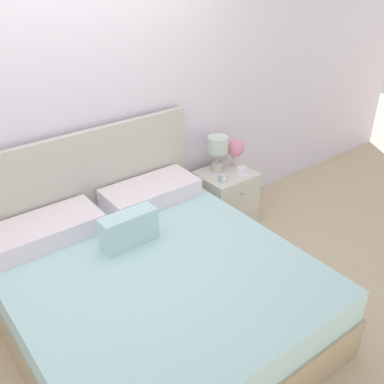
{
  "coord_description": "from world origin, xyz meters",
  "views": [
    {
      "loc": [
        -1.17,
        -2.87,
        2.34
      ],
      "look_at": [
        0.62,
        -0.53,
        0.67
      ],
      "focal_mm": 42.0,
      "sensor_mm": 36.0,
      "label": 1
    }
  ],
  "objects_px": {
    "nightstand": "(225,198)",
    "table_lamp": "(218,148)",
    "bed": "(151,289)",
    "teacup": "(242,171)",
    "alarm_clock": "(223,178)",
    "flower_vase": "(236,149)"
  },
  "relations": [
    {
      "from": "bed",
      "to": "nightstand",
      "type": "relative_size",
      "value": 3.76
    },
    {
      "from": "bed",
      "to": "nightstand",
      "type": "bearing_deg",
      "value": 28.16
    },
    {
      "from": "alarm_clock",
      "to": "flower_vase",
      "type": "bearing_deg",
      "value": 29.7
    },
    {
      "from": "bed",
      "to": "nightstand",
      "type": "distance_m",
      "value": 1.4
    },
    {
      "from": "nightstand",
      "to": "table_lamp",
      "type": "height_order",
      "value": "table_lamp"
    },
    {
      "from": "alarm_clock",
      "to": "teacup",
      "type": "bearing_deg",
      "value": 3.31
    },
    {
      "from": "bed",
      "to": "nightstand",
      "type": "height_order",
      "value": "bed"
    },
    {
      "from": "nightstand",
      "to": "flower_vase",
      "type": "height_order",
      "value": "flower_vase"
    },
    {
      "from": "flower_vase",
      "to": "alarm_clock",
      "type": "bearing_deg",
      "value": -150.3
    },
    {
      "from": "table_lamp",
      "to": "alarm_clock",
      "type": "xyz_separation_m",
      "value": [
        -0.1,
        -0.19,
        -0.19
      ]
    },
    {
      "from": "nightstand",
      "to": "alarm_clock",
      "type": "bearing_deg",
      "value": -142.27
    },
    {
      "from": "table_lamp",
      "to": "alarm_clock",
      "type": "relative_size",
      "value": 5.13
    },
    {
      "from": "table_lamp",
      "to": "teacup",
      "type": "height_order",
      "value": "table_lamp"
    },
    {
      "from": "table_lamp",
      "to": "teacup",
      "type": "relative_size",
      "value": 2.42
    },
    {
      "from": "bed",
      "to": "nightstand",
      "type": "xyz_separation_m",
      "value": [
        1.23,
        0.66,
        -0.04
      ]
    },
    {
      "from": "teacup",
      "to": "alarm_clock",
      "type": "bearing_deg",
      "value": -176.69
    },
    {
      "from": "teacup",
      "to": "alarm_clock",
      "type": "relative_size",
      "value": 2.12
    },
    {
      "from": "bed",
      "to": "alarm_clock",
      "type": "bearing_deg",
      "value": 26.87
    },
    {
      "from": "bed",
      "to": "alarm_clock",
      "type": "distance_m",
      "value": 1.26
    },
    {
      "from": "flower_vase",
      "to": "teacup",
      "type": "bearing_deg",
      "value": -111.59
    },
    {
      "from": "nightstand",
      "to": "table_lamp",
      "type": "bearing_deg",
      "value": 112.1
    },
    {
      "from": "nightstand",
      "to": "teacup",
      "type": "height_order",
      "value": "teacup"
    }
  ]
}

